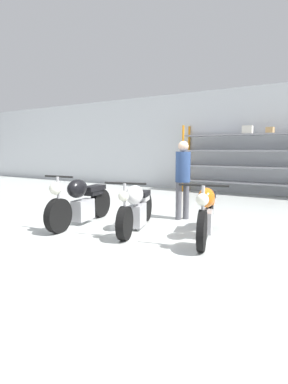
% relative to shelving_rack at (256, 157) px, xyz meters
% --- Properties ---
extents(ground_plane, '(30.00, 30.00, 0.00)m').
position_rel_shelving_rack_xyz_m(ground_plane, '(-0.99, -5.79, -1.28)').
color(ground_plane, silver).
extents(back_wall, '(30.00, 0.08, 3.60)m').
position_rel_shelving_rack_xyz_m(back_wall, '(-0.99, 0.37, 0.52)').
color(back_wall, silver).
rests_on(back_wall, ground_plane).
extents(shelving_rack, '(4.95, 0.63, 2.37)m').
position_rel_shelving_rack_xyz_m(shelving_rack, '(0.00, 0.00, 0.00)').
color(shelving_rack, orange).
rests_on(shelving_rack, ground_plane).
extents(motorcycle_black, '(0.62, 2.06, 1.05)m').
position_rel_shelving_rack_xyz_m(motorcycle_black, '(-2.22, -5.83, -0.81)').
color(motorcycle_black, black).
rests_on(motorcycle_black, ground_plane).
extents(motorcycle_white, '(0.90, 1.97, 0.97)m').
position_rel_shelving_rack_xyz_m(motorcycle_white, '(-1.04, -5.58, -0.85)').
color(motorcycle_white, black).
rests_on(motorcycle_white, ground_plane).
extents(motorcycle_orange, '(0.82, 1.97, 1.01)m').
position_rel_shelving_rack_xyz_m(motorcycle_orange, '(0.30, -5.47, -0.82)').
color(motorcycle_orange, black).
rests_on(motorcycle_orange, ground_plane).
extents(person_browsing, '(0.45, 0.45, 1.69)m').
position_rel_shelving_rack_xyz_m(person_browsing, '(-0.63, -4.36, -0.28)').
color(person_browsing, '#595960').
rests_on(person_browsing, ground_plane).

